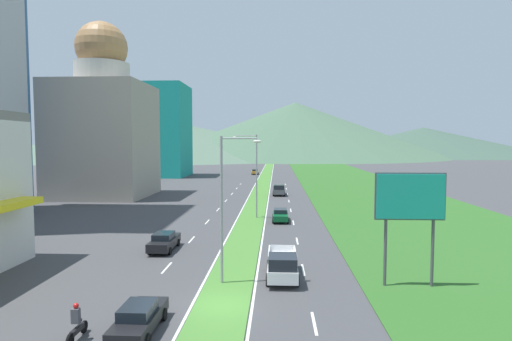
{
  "coord_description": "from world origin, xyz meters",
  "views": [
    {
      "loc": [
        3.13,
        -22.95,
        9.36
      ],
      "look_at": [
        -0.09,
        40.71,
        5.09
      ],
      "focal_mm": 28.96,
      "sensor_mm": 36.0,
      "label": 1
    }
  ],
  "objects_px": {
    "street_lamp_mid": "(254,171)",
    "motorcycle_rider": "(77,324)",
    "car_4": "(164,241)",
    "car_1": "(280,215)",
    "billboard_roadside": "(410,202)",
    "car_2": "(139,318)",
    "pickup_truck_0": "(279,190)",
    "street_lamp_near": "(226,200)",
    "pickup_truck_1": "(282,265)",
    "car_0": "(255,172)"
  },
  "relations": [
    {
      "from": "street_lamp_mid",
      "to": "motorcycle_rider",
      "type": "relative_size",
      "value": 5.19
    },
    {
      "from": "street_lamp_mid",
      "to": "car_4",
      "type": "relative_size",
      "value": 2.17
    },
    {
      "from": "street_lamp_mid",
      "to": "car_1",
      "type": "distance_m",
      "value": 6.41
    },
    {
      "from": "billboard_roadside",
      "to": "car_1",
      "type": "height_order",
      "value": "billboard_roadside"
    },
    {
      "from": "billboard_roadside",
      "to": "car_2",
      "type": "xyz_separation_m",
      "value": [
        -15.34,
        -7.28,
        -4.79
      ]
    },
    {
      "from": "car_4",
      "to": "pickup_truck_0",
      "type": "distance_m",
      "value": 39.73
    },
    {
      "from": "car_2",
      "to": "motorcycle_rider",
      "type": "relative_size",
      "value": 2.33
    },
    {
      "from": "car_1",
      "to": "car_4",
      "type": "bearing_deg",
      "value": -36.23
    },
    {
      "from": "street_lamp_mid",
      "to": "car_2",
      "type": "distance_m",
      "value": 32.11
    },
    {
      "from": "pickup_truck_0",
      "to": "motorcycle_rider",
      "type": "bearing_deg",
      "value": -10.21
    },
    {
      "from": "street_lamp_mid",
      "to": "pickup_truck_0",
      "type": "height_order",
      "value": "street_lamp_mid"
    },
    {
      "from": "street_lamp_near",
      "to": "pickup_truck_1",
      "type": "relative_size",
      "value": 1.82
    },
    {
      "from": "street_lamp_near",
      "to": "street_lamp_mid",
      "type": "relative_size",
      "value": 0.94
    },
    {
      "from": "car_2",
      "to": "car_4",
      "type": "xyz_separation_m",
      "value": [
        -3.04,
        15.55,
        0.04
      ]
    },
    {
      "from": "street_lamp_near",
      "to": "pickup_truck_1",
      "type": "xyz_separation_m",
      "value": [
        3.76,
        1.01,
        -4.6
      ]
    },
    {
      "from": "pickup_truck_0",
      "to": "pickup_truck_1",
      "type": "relative_size",
      "value": 1.0
    },
    {
      "from": "car_4",
      "to": "pickup_truck_0",
      "type": "height_order",
      "value": "pickup_truck_0"
    },
    {
      "from": "pickup_truck_0",
      "to": "pickup_truck_1",
      "type": "xyz_separation_m",
      "value": [
        0.01,
        -45.61,
        0.0
      ]
    },
    {
      "from": "car_0",
      "to": "motorcycle_rider",
      "type": "distance_m",
      "value": 103.64
    },
    {
      "from": "street_lamp_near",
      "to": "billboard_roadside",
      "type": "relative_size",
      "value": 1.31
    },
    {
      "from": "street_lamp_mid",
      "to": "pickup_truck_0",
      "type": "relative_size",
      "value": 1.92
    },
    {
      "from": "car_0",
      "to": "motorcycle_rider",
      "type": "relative_size",
      "value": 2.19
    },
    {
      "from": "billboard_roadside",
      "to": "motorcycle_rider",
      "type": "distance_m",
      "value": 20.38
    },
    {
      "from": "pickup_truck_0",
      "to": "car_1",
      "type": "bearing_deg",
      "value": 0.15
    },
    {
      "from": "car_2",
      "to": "pickup_truck_1",
      "type": "bearing_deg",
      "value": -40.67
    },
    {
      "from": "street_lamp_near",
      "to": "pickup_truck_0",
      "type": "bearing_deg",
      "value": 85.4
    },
    {
      "from": "car_0",
      "to": "car_4",
      "type": "height_order",
      "value": "car_4"
    },
    {
      "from": "street_lamp_near",
      "to": "car_2",
      "type": "relative_size",
      "value": 2.1
    },
    {
      "from": "car_4",
      "to": "motorcycle_rider",
      "type": "bearing_deg",
      "value": -178.88
    },
    {
      "from": "street_lamp_near",
      "to": "pickup_truck_1",
      "type": "bearing_deg",
      "value": 14.99
    },
    {
      "from": "billboard_roadside",
      "to": "car_2",
      "type": "height_order",
      "value": "billboard_roadside"
    },
    {
      "from": "billboard_roadside",
      "to": "car_0",
      "type": "relative_size",
      "value": 1.71
    },
    {
      "from": "pickup_truck_1",
      "to": "motorcycle_rider",
      "type": "distance_m",
      "value": 13.51
    },
    {
      "from": "billboard_roadside",
      "to": "motorcycle_rider",
      "type": "height_order",
      "value": "billboard_roadside"
    },
    {
      "from": "car_0",
      "to": "pickup_truck_0",
      "type": "relative_size",
      "value": 0.81
    },
    {
      "from": "street_lamp_near",
      "to": "motorcycle_rider",
      "type": "bearing_deg",
      "value": -126.74
    },
    {
      "from": "car_1",
      "to": "car_2",
      "type": "height_order",
      "value": "car_2"
    },
    {
      "from": "car_1",
      "to": "pickup_truck_0",
      "type": "height_order",
      "value": "pickup_truck_0"
    },
    {
      "from": "motorcycle_rider",
      "to": "street_lamp_mid",
      "type": "bearing_deg",
      "value": -11.67
    },
    {
      "from": "car_1",
      "to": "street_lamp_mid",
      "type": "bearing_deg",
      "value": -120.22
    },
    {
      "from": "street_lamp_mid",
      "to": "car_4",
      "type": "xyz_separation_m",
      "value": [
        -6.99,
        -15.89,
        -5.13
      ]
    },
    {
      "from": "billboard_roadside",
      "to": "car_2",
      "type": "distance_m",
      "value": 17.65
    },
    {
      "from": "street_lamp_near",
      "to": "car_4",
      "type": "height_order",
      "value": "street_lamp_near"
    },
    {
      "from": "street_lamp_near",
      "to": "car_0",
      "type": "distance_m",
      "value": 95.57
    },
    {
      "from": "street_lamp_near",
      "to": "street_lamp_mid",
      "type": "distance_m",
      "value": 24.11
    },
    {
      "from": "billboard_roadside",
      "to": "pickup_truck_1",
      "type": "relative_size",
      "value": 1.38
    },
    {
      "from": "billboard_roadside",
      "to": "car_1",
      "type": "relative_size",
      "value": 1.62
    },
    {
      "from": "street_lamp_near",
      "to": "billboard_roadside",
      "type": "bearing_deg",
      "value": -0.24
    },
    {
      "from": "car_4",
      "to": "pickup_truck_0",
      "type": "relative_size",
      "value": 0.89
    },
    {
      "from": "car_1",
      "to": "pickup_truck_1",
      "type": "bearing_deg",
      "value": -0.14
    }
  ]
}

